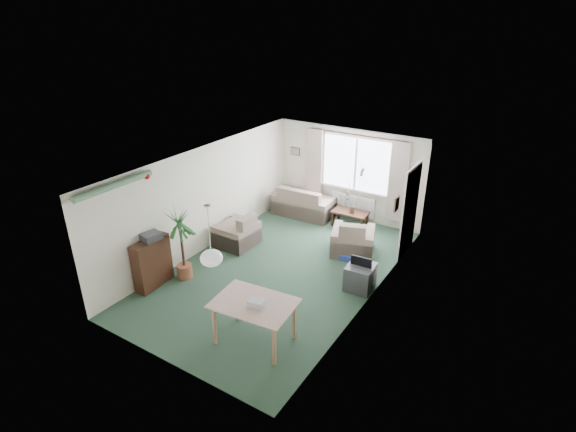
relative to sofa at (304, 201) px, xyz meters
The scene contains 25 objects.
ground 2.96m from the sofa, 69.66° to the right, with size 6.50×6.50×0.00m, color #284331.
window 1.71m from the sofa, 21.48° to the left, with size 1.80×0.03×1.30m, color white.
curtain_rod 2.27m from the sofa, 18.16° to the left, with size 2.60×0.03×0.03m, color black.
curtain_left 0.95m from the sofa, 79.61° to the left, with size 0.45×0.08×2.00m, color beige.
curtain_right 2.55m from the sofa, ahead, with size 0.45×0.08×2.00m, color beige.
radiator 1.30m from the sofa, 19.84° to the left, with size 1.20×0.10×0.55m, color white.
doorway 3.11m from the sofa, 10.37° to the right, with size 0.03×0.95×2.00m, color black.
pendant_lamp 5.31m from the sofa, 76.42° to the right, with size 0.36×0.36×0.36m, color white.
tinsel_garland 5.46m from the sofa, 100.11° to the right, with size 1.60×1.60×0.12m, color #196626.
bauble_cluster_a 3.48m from the sofa, 38.57° to the right, with size 0.20×0.20×0.20m, color silver.
bauble_cluster_b 4.41m from the sofa, 49.34° to the right, with size 0.20×0.20×0.20m, color silver.
wall_picture_back 1.37m from the sofa, 140.41° to the left, with size 0.28×0.03×0.22m, color brown.
wall_picture_right 3.57m from the sofa, 27.33° to the right, with size 0.03×0.24×0.30m, color brown.
sofa is the anchor object (origin of this frame).
armchair_corner 2.32m from the sofa, 31.47° to the right, with size 0.93×0.88×0.83m, color beige.
armchair_left 2.37m from the sofa, 101.68° to the right, with size 0.88×0.83×0.79m, color beige.
coffee_table 1.37m from the sofa, ahead, with size 0.89×0.50×0.40m, color black.
photo_frame 1.42m from the sofa, ahead, with size 0.12×0.02×0.16m, color #4D3627.
bookshelf 4.64m from the sofa, 100.19° to the right, with size 0.28×0.83×1.01m, color black.
hifi_box 4.64m from the sofa, 99.94° to the right, with size 0.28×0.35×0.14m, color #36363B.
houseplant 4.07m from the sofa, 97.20° to the right, with size 0.66×0.66×1.55m, color #226435.
dining_table 5.22m from the sofa, 68.81° to the right, with size 1.20×0.80×0.75m, color #A37C58.
gift_box 5.30m from the sofa, 68.14° to the right, with size 0.25×0.18×0.12m, color silver.
tv_cube 3.68m from the sofa, 42.38° to the right, with size 0.51×0.56×0.51m, color #3D3C42.
pet_bed 2.46m from the sofa, 35.83° to the right, with size 0.59×0.59×0.12m, color navy.
Camera 1 is at (4.49, -6.87, 5.04)m, focal length 28.00 mm.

